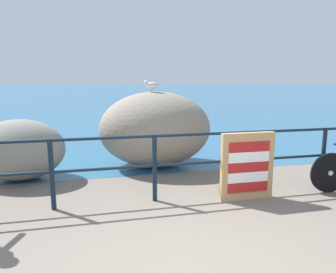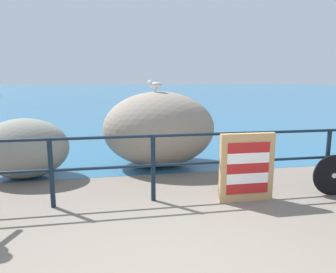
% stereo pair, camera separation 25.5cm
% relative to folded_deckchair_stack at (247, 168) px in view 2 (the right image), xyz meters
% --- Properties ---
extents(ground_plane, '(120.00, 120.00, 0.10)m').
position_rel_folded_deckchair_stack_xyz_m(ground_plane, '(-1.38, 18.14, -0.57)').
color(ground_plane, '#6B6056').
extents(sea_surface, '(120.00, 90.00, 0.01)m').
position_rel_folded_deckchair_stack_xyz_m(sea_surface, '(-1.38, 46.56, -0.52)').
color(sea_surface, '#285B7F').
rests_on(sea_surface, ground_plane).
extents(promenade_railing, '(8.82, 0.07, 1.02)m').
position_rel_folded_deckchair_stack_xyz_m(promenade_railing, '(-1.38, 0.25, 0.12)').
color(promenade_railing, black).
rests_on(promenade_railing, ground_plane).
extents(folded_deckchair_stack, '(0.84, 0.10, 1.04)m').
position_rel_folded_deckchair_stack_xyz_m(folded_deckchair_stack, '(0.00, 0.00, 0.00)').
color(folded_deckchair_stack, tan).
rests_on(folded_deckchair_stack, ground_plane).
extents(breakwater_boulder_main, '(2.35, 1.82, 1.57)m').
position_rel_folded_deckchair_stack_xyz_m(breakwater_boulder_main, '(-0.98, 2.24, 0.26)').
color(breakwater_boulder_main, gray).
rests_on(breakwater_boulder_main, ground).
extents(breakwater_boulder_left, '(1.59, 1.22, 1.11)m').
position_rel_folded_deckchair_stack_xyz_m(breakwater_boulder_left, '(-3.57, 1.83, 0.04)').
color(breakwater_boulder_left, gray).
rests_on(breakwater_boulder_left, ground).
extents(seagull, '(0.33, 0.22, 0.23)m').
position_rel_folded_deckchair_stack_xyz_m(seagull, '(-1.07, 2.18, 1.19)').
color(seagull, gold).
rests_on(seagull, breakwater_boulder_main).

